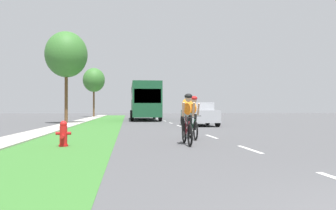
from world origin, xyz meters
The scene contains 11 objects.
ground_plane centered at (0.00, 20.00, 0.00)m, with size 120.00×120.00×0.00m, color #4C4C4F.
grass_verge centered at (-5.22, 20.00, 0.00)m, with size 2.97×70.00×0.01m, color #38722D.
sidewalk_concrete centered at (-7.39, 20.00, 0.00)m, with size 1.37×70.00×0.10m, color #B2ADA3.
lane_markings_center centered at (0.00, 24.00, 0.00)m, with size 0.12×53.49×0.01m.
fire_hydrant_red centered at (-5.22, 8.08, 0.37)m, with size 0.44×0.38×0.76m.
cyclist_lead centered at (-1.50, 8.16, 0.81)m, with size 0.42×1.72×1.58m.
cyclist_trailing centered at (-0.95, 10.08, 0.81)m, with size 0.42×1.72×1.58m.
sedan_silver centered at (1.34, 19.74, 0.77)m, with size 1.98×4.30×1.52m.
bus_dark_green centered at (-1.68, 31.91, 1.98)m, with size 2.78×11.60×3.48m.
street_tree_near centered at (-7.93, 24.05, 5.18)m, with size 3.13×3.13×6.92m.
street_tree_far centered at (-7.86, 44.33, 4.95)m, with size 2.92×2.92×6.58m.
Camera 1 is at (-3.33, -2.28, 1.12)m, focal length 36.48 mm.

